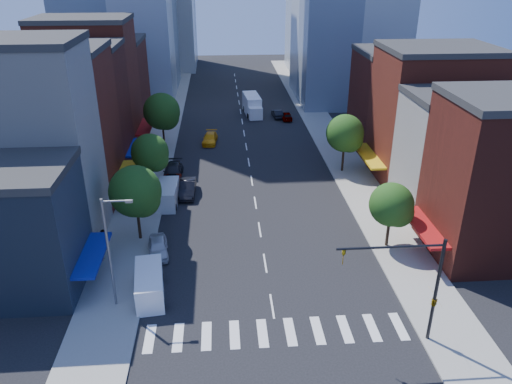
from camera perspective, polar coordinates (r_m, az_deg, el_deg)
ground at (r=39.47m, az=1.85°, el=-12.91°), size 220.00×220.00×0.00m
sidewalk_left at (r=75.45m, az=-10.87°, el=5.97°), size 5.00×120.00×0.15m
sidewalk_right at (r=76.60m, az=8.14°, el=6.47°), size 5.00×120.00×0.15m
crosswalk at (r=37.17m, az=2.34°, el=-15.74°), size 19.00×3.00×0.01m
bldg_left_1 at (r=48.77m, az=-25.04°, el=4.43°), size 12.00×8.00×18.00m
bldg_left_2 at (r=56.67m, az=-22.12°, el=6.56°), size 12.00×9.00×16.00m
bldg_left_3 at (r=64.60m, az=-19.98°, el=8.57°), size 12.00×8.00×15.00m
bldg_left_4 at (r=72.33m, az=-18.45°, el=11.28°), size 12.00×9.00×17.00m
bldg_left_5 at (r=81.78m, az=-16.79°, el=11.55°), size 12.00×10.00×13.00m
bldg_right_0 at (r=47.94m, az=26.94°, el=1.12°), size 12.00×9.00×14.00m
bldg_right_1 at (r=55.15m, az=22.53°, el=3.78°), size 12.00×8.00×12.00m
bldg_right_2 at (r=62.41m, az=19.31°, el=8.12°), size 12.00×10.00×15.00m
bldg_right_3 at (r=71.60m, az=16.21°, el=9.78°), size 12.00×10.00×13.00m
traffic_signal at (r=35.83m, az=19.05°, el=-10.70°), size 7.24×2.24×8.00m
streetlight at (r=38.05m, az=-16.27°, el=-6.01°), size 2.25×0.25×9.00m
tree_left_near at (r=46.77m, az=-13.44°, el=-0.16°), size 4.80×4.80×7.30m
tree_left_mid at (r=56.93m, az=-11.87°, el=4.27°), size 4.20×4.20×6.65m
tree_left_far at (r=69.92m, az=-10.60°, el=8.88°), size 5.00×5.00×7.75m
tree_right_near at (r=46.27m, az=15.40°, el=-1.61°), size 4.00×4.00×6.20m
tree_right_far at (r=61.93m, az=10.27°, el=6.45°), size 4.60×4.60×7.20m
parked_car_front at (r=46.02m, az=-11.13°, el=-6.21°), size 2.28×4.49×1.46m
parked_car_second at (r=56.72m, az=-7.85°, el=0.44°), size 1.83×5.01×1.64m
parked_car_third at (r=58.87m, az=-9.68°, el=1.08°), size 2.25×4.71×1.29m
parked_car_rear at (r=61.50m, az=-9.47°, el=2.32°), size 2.37×5.52×1.58m
cargo_van_near at (r=40.60m, az=-12.07°, el=-10.37°), size 2.73×5.45×2.23m
cargo_van_far at (r=54.76m, az=-10.07°, el=-0.34°), size 2.27×5.27×2.22m
taxi at (r=72.75m, az=-5.28°, el=6.11°), size 2.41×4.93×1.38m
traffic_car_oncoming at (r=84.72m, az=2.44°, el=8.94°), size 1.78×4.11×1.32m
traffic_car_far at (r=83.56m, az=3.49°, el=8.69°), size 1.72×4.00×1.35m
box_truck at (r=86.31m, az=-0.42°, el=9.85°), size 3.03×8.09×3.18m
pedestrian_near at (r=46.18m, az=-17.21°, el=-6.53°), size 0.41×0.59×1.57m
pedestrian_far at (r=47.59m, az=-17.04°, el=-5.23°), size 0.95×1.11×1.97m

